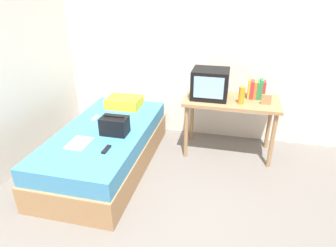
# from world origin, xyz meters

# --- Properties ---
(ground_plane) EXTENTS (8.00, 8.00, 0.00)m
(ground_plane) POSITION_xyz_m (0.00, 0.00, 0.00)
(ground_plane) COLOR slate
(wall_back) EXTENTS (5.20, 0.10, 2.60)m
(wall_back) POSITION_xyz_m (0.00, 2.00, 1.30)
(wall_back) COLOR silver
(wall_back) RESTS_ON ground
(bed) EXTENTS (1.00, 2.00, 0.50)m
(bed) POSITION_xyz_m (-0.97, 0.82, 0.25)
(bed) COLOR #9E754C
(bed) RESTS_ON ground
(desk) EXTENTS (1.16, 0.60, 0.75)m
(desk) POSITION_xyz_m (0.46, 1.49, 0.66)
(desk) COLOR #9E754C
(desk) RESTS_ON ground
(tv) EXTENTS (0.44, 0.39, 0.36)m
(tv) POSITION_xyz_m (0.19, 1.48, 0.93)
(tv) COLOR black
(tv) RESTS_ON desk
(water_bottle) EXTENTS (0.07, 0.07, 0.21)m
(water_bottle) POSITION_xyz_m (0.57, 1.36, 0.86)
(water_bottle) COLOR orange
(water_bottle) RESTS_ON desk
(book_row) EXTENTS (0.20, 0.16, 0.25)m
(book_row) POSITION_xyz_m (0.75, 1.59, 0.87)
(book_row) COLOR gold
(book_row) RESTS_ON desk
(picture_frame) EXTENTS (0.11, 0.02, 0.12)m
(picture_frame) POSITION_xyz_m (0.86, 1.40, 0.81)
(picture_frame) COLOR #9E754C
(picture_frame) RESTS_ON desk
(pillow) EXTENTS (0.45, 0.34, 0.13)m
(pillow) POSITION_xyz_m (-0.98, 1.52, 0.57)
(pillow) COLOR yellow
(pillow) RESTS_ON bed
(handbag) EXTENTS (0.30, 0.20, 0.22)m
(handbag) POSITION_xyz_m (-0.79, 0.74, 0.61)
(handbag) COLOR black
(handbag) RESTS_ON bed
(magazine) EXTENTS (0.21, 0.29, 0.01)m
(magazine) POSITION_xyz_m (-1.08, 0.44, 0.51)
(magazine) COLOR white
(magazine) RESTS_ON bed
(remote_dark) EXTENTS (0.04, 0.16, 0.02)m
(remote_dark) POSITION_xyz_m (-0.73, 0.37, 0.52)
(remote_dark) COLOR black
(remote_dark) RESTS_ON bed
(remote_silver) EXTENTS (0.04, 0.14, 0.02)m
(remote_silver) POSITION_xyz_m (-1.19, 1.06, 0.52)
(remote_silver) COLOR #B7B7BC
(remote_silver) RESTS_ON bed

